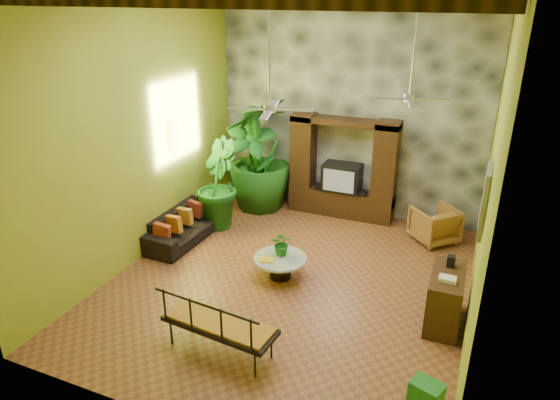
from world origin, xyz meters
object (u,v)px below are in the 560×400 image
at_px(sofa, 185,224).
at_px(tall_plant_c, 260,154).
at_px(side_console, 445,298).
at_px(green_bin, 426,394).
at_px(coffee_table, 280,264).
at_px(wicker_armchair, 435,224).
at_px(ceiling_fan_front, 270,95).
at_px(iron_bench, 217,324).
at_px(entertainment_center, 342,175).
at_px(tall_plant_b, 217,184).
at_px(ceiling_fan_back, 411,85).
at_px(tall_plant_a, 252,164).

bearing_deg(sofa, tall_plant_c, -18.04).
distance_m(tall_plant_c, side_console, 5.51).
distance_m(side_console, green_bin, 1.86).
bearing_deg(coffee_table, wicker_armchair, 46.90).
height_order(ceiling_fan_front, iron_bench, ceiling_fan_front).
xyz_separation_m(entertainment_center, tall_plant_b, (-2.35, -1.58, 0.00)).
bearing_deg(tall_plant_b, ceiling_fan_back, -5.10).
height_order(ceiling_fan_front, tall_plant_b, ceiling_fan_front).
bearing_deg(tall_plant_a, tall_plant_c, 38.68).
distance_m(wicker_armchair, side_console, 2.83).
relative_size(sofa, tall_plant_b, 1.10).
bearing_deg(tall_plant_a, tall_plant_b, -104.84).
bearing_deg(side_console, tall_plant_a, 147.79).
xyz_separation_m(ceiling_fan_back, coffee_table, (-1.82, -1.15, -3.15)).
bearing_deg(tall_plant_a, ceiling_fan_back, -21.99).
bearing_deg(tall_plant_a, iron_bench, -69.55).
bearing_deg(ceiling_fan_front, tall_plant_c, 118.01).
xyz_separation_m(tall_plant_c, green_bin, (4.55, -4.83, -1.15)).
relative_size(wicker_armchair, tall_plant_c, 0.31).
bearing_deg(ceiling_fan_front, wicker_armchair, 51.76).
distance_m(ceiling_fan_back, tall_plant_b, 4.65).
xyz_separation_m(sofa, wicker_armchair, (4.81, 1.89, 0.06)).
bearing_deg(wicker_armchair, tall_plant_c, -46.40).
xyz_separation_m(ceiling_fan_back, tall_plant_c, (-3.50, 1.60, -2.08)).
distance_m(tall_plant_c, coffee_table, 3.39).
bearing_deg(coffee_table, tall_plant_c, 121.48).
bearing_deg(iron_bench, green_bin, 9.16).
xyz_separation_m(entertainment_center, sofa, (-2.65, -2.43, -0.65)).
height_order(tall_plant_c, side_console, tall_plant_c).
relative_size(ceiling_fan_front, wicker_armchair, 2.26).
xyz_separation_m(ceiling_fan_back, sofa, (-4.25, -0.49, -3.09)).
bearing_deg(wicker_armchair, tall_plant_b, -30.55).
distance_m(coffee_table, side_console, 2.89).
xyz_separation_m(ceiling_fan_front, side_console, (2.85, 0.21, -2.97)).
bearing_deg(tall_plant_a, coffee_table, -55.06).
distance_m(ceiling_fan_front, ceiling_fan_back, 2.41).
bearing_deg(ceiling_fan_back, iron_bench, -118.12).
bearing_deg(green_bin, coffee_table, 144.01).
distance_m(tall_plant_b, green_bin, 6.20).
height_order(tall_plant_a, tall_plant_c, tall_plant_c).
relative_size(wicker_armchair, tall_plant_a, 0.37).
distance_m(entertainment_center, green_bin, 5.86).
bearing_deg(ceiling_fan_front, ceiling_fan_back, 41.63).
distance_m(entertainment_center, tall_plant_a, 2.11).
bearing_deg(coffee_table, sofa, 164.92).
bearing_deg(tall_plant_c, tall_plant_b, -109.86).
bearing_deg(ceiling_fan_front, tall_plant_b, 137.75).
xyz_separation_m(entertainment_center, tall_plant_a, (-2.05, -0.46, 0.15)).
distance_m(ceiling_fan_front, side_console, 4.12).
bearing_deg(tall_plant_b, ceiling_fan_front, -42.25).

